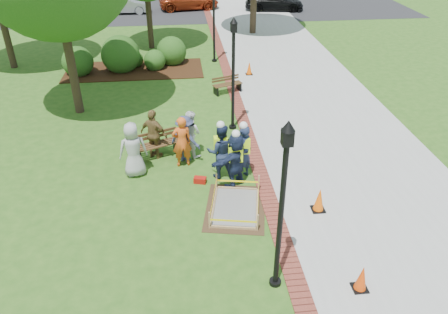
{
  "coord_description": "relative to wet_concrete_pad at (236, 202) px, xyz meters",
  "views": [
    {
      "loc": [
        -0.72,
        -10.06,
        7.83
      ],
      "look_at": [
        0.5,
        1.2,
        1.0
      ],
      "focal_mm": 35.0,
      "sensor_mm": 36.0,
      "label": 1
    }
  ],
  "objects": [
    {
      "name": "hivis_worker_c",
      "position": [
        -0.25,
        1.73,
        0.74
      ],
      "size": [
        0.6,
        0.4,
        1.98
      ],
      "color": "#1C2749",
      "rests_on": "ground"
    },
    {
      "name": "shrub_b",
      "position": [
        -4.33,
        12.15,
        -0.23
      ],
      "size": [
        1.96,
        1.96,
        1.96
      ],
      "primitive_type": "sphere",
      "color": "#1C4B15",
      "rests_on": "ground"
    },
    {
      "name": "sidewalk",
      "position": [
        4.3,
        10.05,
        -0.22
      ],
      "size": [
        6.0,
        60.0,
        0.02
      ],
      "primitive_type": "cube",
      "color": "#9E9E99",
      "rests_on": "ground"
    },
    {
      "name": "parked_car_d",
      "position": [
        6.3,
        24.77,
        -0.23
      ],
      "size": [
        2.52,
        4.61,
        1.43
      ],
      "primitive_type": "imported",
      "rotation": [
        0.0,
        0.0,
        1.43
      ],
      "color": "black",
      "rests_on": "ground"
    },
    {
      "name": "cone_front",
      "position": [
        2.46,
        -3.32,
        0.1
      ],
      "size": [
        0.36,
        0.36,
        0.7
      ],
      "color": "black",
      "rests_on": "ground"
    },
    {
      "name": "lamp_mid",
      "position": [
        0.55,
        5.05,
        2.25
      ],
      "size": [
        0.28,
        0.28,
        4.26
      ],
      "color": "black",
      "rests_on": "ground"
    },
    {
      "name": "ground",
      "position": [
        -0.7,
        0.05,
        -0.23
      ],
      "size": [
        100.0,
        100.0,
        0.0
      ],
      "primitive_type": "plane",
      "color": "#285116",
      "rests_on": "ground"
    },
    {
      "name": "lamp_far",
      "position": [
        0.55,
        13.05,
        2.25
      ],
      "size": [
        0.28,
        0.28,
        4.26
      ],
      "color": "black",
      "rests_on": "ground"
    },
    {
      "name": "cone_back",
      "position": [
        2.36,
        -0.36,
        0.13
      ],
      "size": [
        0.38,
        0.38,
        0.75
      ],
      "color": "black",
      "rests_on": "ground"
    },
    {
      "name": "shrub_a",
      "position": [
        -6.42,
        11.77,
        -0.23
      ],
      "size": [
        1.55,
        1.55,
        1.55
      ],
      "primitive_type": "sphere",
      "color": "#1C4B15",
      "rests_on": "ground"
    },
    {
      "name": "parking_lot",
      "position": [
        -0.7,
        27.05,
        -0.23
      ],
      "size": [
        36.0,
        12.0,
        0.01
      ],
      "primitive_type": "cube",
      "color": "black",
      "rests_on": "ground"
    },
    {
      "name": "cone_far",
      "position": [
        2.12,
        10.81,
        0.09
      ],
      "size": [
        0.34,
        0.34,
        0.67
      ],
      "color": "black",
      "rests_on": "ground"
    },
    {
      "name": "shrub_c",
      "position": [
        -2.63,
        12.12,
        -0.23
      ],
      "size": [
        1.11,
        1.11,
        1.11
      ],
      "primitive_type": "sphere",
      "color": "#1C4B15",
      "rests_on": "ground"
    },
    {
      "name": "casual_person_b",
      "position": [
        -1.45,
        2.54,
        0.66
      ],
      "size": [
        0.62,
        0.45,
        1.78
      ],
      "color": "#DF561A",
      "rests_on": "ground"
    },
    {
      "name": "wet_concrete_pad",
      "position": [
        0.0,
        0.0,
        0.0
      ],
      "size": [
        2.11,
        2.58,
        0.55
      ],
      "color": "#47331E",
      "rests_on": "ground"
    },
    {
      "name": "parked_car_a",
      "position": [
        -8.45,
        24.89,
        -0.23
      ],
      "size": [
        2.94,
        5.12,
        1.57
      ],
      "primitive_type": "imported",
      "rotation": [
        0.0,
        0.0,
        1.76
      ],
      "color": "#242427",
      "rests_on": "ground"
    },
    {
      "name": "casual_person_e",
      "position": [
        -1.34,
        2.83,
        0.59
      ],
      "size": [
        0.63,
        0.56,
        1.65
      ],
      "color": "#34385B",
      "rests_on": "ground"
    },
    {
      "name": "shrub_d",
      "position": [
        -1.75,
        12.93,
        -0.23
      ],
      "size": [
        1.58,
        1.58,
        1.58
      ],
      "primitive_type": "sphere",
      "color": "#1C4B15",
      "rests_on": "ground"
    },
    {
      "name": "toolbox",
      "position": [
        -0.94,
        1.42,
        -0.14
      ],
      "size": [
        0.43,
        0.31,
        0.19
      ],
      "primitive_type": "cube",
      "rotation": [
        0.0,
        0.0,
        -0.28
      ],
      "color": "#9A120B",
      "rests_on": "ground"
    },
    {
      "name": "bench_near",
      "position": [
        -2.3,
        3.19,
        0.04
      ],
      "size": [
        1.69,
        1.07,
        0.87
      ],
      "color": "#543B1D",
      "rests_on": "ground"
    },
    {
      "name": "parked_car_c",
      "position": [
        -0.32,
        25.89,
        -0.23
      ],
      "size": [
        2.48,
        4.55,
        1.41
      ],
      "primitive_type": "imported",
      "rotation": [
        0.0,
        0.0,
        1.71
      ],
      "color": "maroon",
      "rests_on": "ground"
    },
    {
      "name": "lamp_near",
      "position": [
        0.55,
        -2.95,
        2.25
      ],
      "size": [
        0.28,
        0.28,
        4.26
      ],
      "color": "black",
      "rests_on": "ground"
    },
    {
      "name": "bench_far",
      "position": [
        0.75,
        8.59,
        -0.0
      ],
      "size": [
        1.43,
        0.88,
        0.73
      ],
      "color": "brown",
      "rests_on": "ground"
    },
    {
      "name": "hivis_worker_b",
      "position": [
        0.43,
        1.61,
        0.74
      ],
      "size": [
        0.69,
        0.66,
        1.98
      ],
      "color": "#192743",
      "rests_on": "ground"
    },
    {
      "name": "casual_person_d",
      "position": [
        -2.37,
        3.17,
        0.65
      ],
      "size": [
        0.67,
        0.61,
        1.77
      ],
      "color": "brown",
      "rests_on": "ground"
    },
    {
      "name": "parked_car_b",
      "position": [
        -5.23,
        24.96,
        -0.23
      ],
      "size": [
        1.86,
        4.26,
        1.39
      ],
      "primitive_type": "imported",
      "rotation": [
        0.0,
        0.0,
        1.57
      ],
      "color": "#A2A2A7",
      "rests_on": "ground"
    },
    {
      "name": "casual_person_a",
      "position": [
        -2.99,
        2.13,
        0.69
      ],
      "size": [
        0.66,
        0.5,
        1.84
      ],
      "color": "#9D9D9D",
      "rests_on": "ground"
    },
    {
      "name": "mulch_bed",
      "position": [
        -3.7,
        12.05,
        -0.21
      ],
      "size": [
        7.0,
        3.0,
        0.05
      ],
      "primitive_type": "cube",
      "color": "#381E0F",
      "rests_on": "ground"
    },
    {
      "name": "brick_edging",
      "position": [
        1.05,
        10.05,
        -0.22
      ],
      "size": [
        0.5,
        60.0,
        0.03
      ],
      "primitive_type": "cube",
      "color": "maroon",
      "rests_on": "ground"
    },
    {
      "name": "shrub_e",
      "position": [
        -3.69,
        12.69,
        -0.23
      ],
      "size": [
        0.89,
        0.89,
        0.89
      ],
      "primitive_type": "sphere",
      "color": "#1C4B15",
      "rests_on": "ground"
    },
    {
      "name": "casual_person_c",
      "position": [
        -1.15,
        3.21,
        0.6
      ],
      "size": [
        0.62,
        0.61,
        1.66
      ],
      "color": "silver",
      "rests_on": "ground"
    },
    {
      "name": "hivis_worker_a",
      "position": [
        0.15,
        1.22,
        0.72
      ],
      "size": [
        0.67,
        0.64,
        1.92
      ],
      "color": "#1B2E47",
      "rests_on": "ground"
    }
  ]
}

